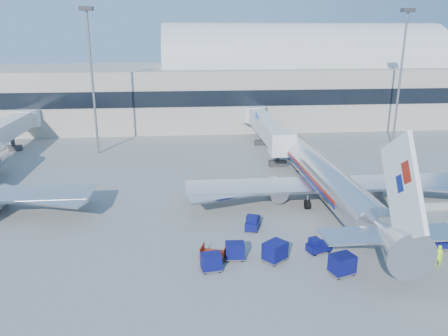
{
  "coord_description": "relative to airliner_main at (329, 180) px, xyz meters",
  "views": [
    {
      "loc": [
        -6.03,
        -40.52,
        18.58
      ],
      "look_at": [
        -1.65,
        6.0,
        4.27
      ],
      "focal_mm": 35.0,
      "sensor_mm": 36.0,
      "label": 1
    }
  ],
  "objects": [
    {
      "name": "ground",
      "position": [
        -10.0,
        -4.51,
        -2.93
      ],
      "size": [
        260.0,
        260.0,
        0.0
      ],
      "primitive_type": "plane",
      "color": "gray",
      "rests_on": "ground"
    },
    {
      "name": "cart_solo_near",
      "position": [
        -3.62,
        -14.79,
        -2.01
      ],
      "size": [
        2.31,
        2.02,
        1.71
      ],
      "rotation": [
        0.0,
        0.0,
        0.32
      ],
      "color": "#0B0D53",
      "rests_on": "ground"
    },
    {
      "name": "jetbridge_mid",
      "position": [
        -44.4,
        26.3,
        1.0
      ],
      "size": [
        4.4,
        27.5,
        6.25
      ],
      "color": "silver",
      "rests_on": "ground"
    },
    {
      "name": "cart_train_a",
      "position": [
        -8.57,
        -12.14,
        -2.0
      ],
      "size": [
        2.47,
        2.39,
        1.73
      ],
      "rotation": [
        0.0,
        0.0,
        0.66
      ],
      "color": "#0B0D53",
      "rests_on": "ground"
    },
    {
      "name": "barrier_mid",
      "position": [
        11.3,
        -2.51,
        -2.48
      ],
      "size": [
        3.0,
        0.55,
        0.9
      ],
      "primitive_type": "cube",
      "color": "#9E9E96",
      "rests_on": "ground"
    },
    {
      "name": "ramp_worker",
      "position": [
        4.87,
        -14.21,
        -1.98
      ],
      "size": [
        0.82,
        0.81,
        1.9
      ],
      "primitive_type": "imported",
      "rotation": [
        0.0,
        0.0,
        2.39
      ],
      "color": "#A3F71A",
      "rests_on": "ground"
    },
    {
      "name": "cart_open_red",
      "position": [
        -13.75,
        -11.32,
        -2.52
      ],
      "size": [
        2.47,
        2.07,
        0.57
      ],
      "rotation": [
        0.0,
        0.0,
        -0.31
      ],
      "color": "slate",
      "rests_on": "ground"
    },
    {
      "name": "airliner_main",
      "position": [
        0.0,
        0.0,
        0.0
      ],
      "size": [
        32.0,
        37.26,
        12.07
      ],
      "color": "silver",
      "rests_on": "ground"
    },
    {
      "name": "mast_east",
      "position": [
        20.0,
        25.49,
        11.87
      ],
      "size": [
        2.0,
        1.2,
        22.6
      ],
      "color": "slate",
      "rests_on": "ground"
    },
    {
      "name": "tug_left",
      "position": [
        -9.47,
        -5.6,
        -2.2
      ],
      "size": [
        1.93,
        2.71,
        1.6
      ],
      "rotation": [
        0.0,
        0.0,
        1.25
      ],
      "color": "#0B0D53",
      "rests_on": "ground"
    },
    {
      "name": "mast_west",
      "position": [
        -30.0,
        25.49,
        11.87
      ],
      "size": [
        2.0,
        1.2,
        22.6
      ],
      "color": "slate",
      "rests_on": "ground"
    },
    {
      "name": "tug_lead",
      "position": [
        -4.42,
        -10.96,
        -2.28
      ],
      "size": [
        2.4,
        1.71,
        1.41
      ],
      "rotation": [
        0.0,
        0.0,
        0.32
      ],
      "color": "#0B0D53",
      "rests_on": "ground"
    },
    {
      "name": "jetbridge_near",
      "position": [
        -2.4,
        26.3,
        1.0
      ],
      "size": [
        4.4,
        27.5,
        6.25
      ],
      "color": "silver",
      "rests_on": "ground"
    },
    {
      "name": "barrier_near",
      "position": [
        8.0,
        -2.51,
        -2.48
      ],
      "size": [
        3.0,
        0.55,
        0.9
      ],
      "primitive_type": "cube",
      "color": "#9E9E96",
      "rests_on": "ground"
    },
    {
      "name": "cart_train_b",
      "position": [
        -11.93,
        -11.5,
        -2.12
      ],
      "size": [
        1.76,
        1.38,
        1.5
      ],
      "rotation": [
        0.0,
        0.0,
        -0.05
      ],
      "color": "#0B0D53",
      "rests_on": "ground"
    },
    {
      "name": "terminal",
      "position": [
        -23.6,
        51.46,
        4.6
      ],
      "size": [
        170.0,
        28.15,
        21.0
      ],
      "color": "#B2AA9E",
      "rests_on": "ground"
    },
    {
      "name": "cart_solo_far",
      "position": [
        6.89,
        -11.2,
        -1.92
      ],
      "size": [
        2.26,
        1.8,
        1.89
      ],
      "rotation": [
        0.0,
        0.0,
        -0.08
      ],
      "color": "#0B0D53",
      "rests_on": "ground"
    },
    {
      "name": "cart_train_c",
      "position": [
        -14.1,
        -13.21,
        -2.14
      ],
      "size": [
        1.85,
        1.52,
        1.47
      ],
      "rotation": [
        0.0,
        0.0,
        0.16
      ],
      "color": "#0B0D53",
      "rests_on": "ground"
    },
    {
      "name": "tug_right",
      "position": [
        3.15,
        -8.47,
        -2.16
      ],
      "size": [
        2.86,
        2.41,
        1.68
      ],
      "rotation": [
        0.0,
        0.0,
        -0.53
      ],
      "color": "#0B0D53",
      "rests_on": "ground"
    }
  ]
}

